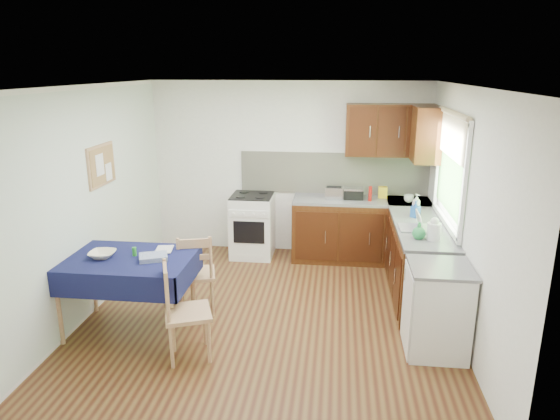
# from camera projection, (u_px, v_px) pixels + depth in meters

# --- Properties ---
(floor) EXTENTS (4.20, 4.20, 0.00)m
(floor) POSITION_uv_depth(u_px,v_px,m) (270.00, 314.00, 5.62)
(floor) COLOR #472213
(floor) RESTS_ON ground
(ceiling) EXTENTS (4.00, 4.20, 0.02)m
(ceiling) POSITION_uv_depth(u_px,v_px,m) (268.00, 86.00, 4.93)
(ceiling) COLOR white
(ceiling) RESTS_ON wall_back
(wall_back) EXTENTS (4.00, 0.02, 2.50)m
(wall_back) POSITION_uv_depth(u_px,v_px,m) (289.00, 169.00, 7.28)
(wall_back) COLOR white
(wall_back) RESTS_ON ground
(wall_front) EXTENTS (4.00, 0.02, 2.50)m
(wall_front) POSITION_uv_depth(u_px,v_px,m) (225.00, 293.00, 3.27)
(wall_front) COLOR white
(wall_front) RESTS_ON ground
(wall_left) EXTENTS (0.02, 4.20, 2.50)m
(wall_left) POSITION_uv_depth(u_px,v_px,m) (90.00, 202.00, 5.50)
(wall_left) COLOR silver
(wall_left) RESTS_ON ground
(wall_right) EXTENTS (0.02, 4.20, 2.50)m
(wall_right) POSITION_uv_depth(u_px,v_px,m) (465.00, 213.00, 5.05)
(wall_right) COLOR white
(wall_right) RESTS_ON ground
(base_cabinets) EXTENTS (1.90, 2.30, 0.86)m
(base_cabinets) POSITION_uv_depth(u_px,v_px,m) (385.00, 245.00, 6.55)
(base_cabinets) COLOR #351309
(base_cabinets) RESTS_ON ground
(worktop_back) EXTENTS (1.90, 0.60, 0.04)m
(worktop_back) POSITION_uv_depth(u_px,v_px,m) (361.00, 201.00, 6.97)
(worktop_back) COLOR slate
(worktop_back) RESTS_ON base_cabinets
(worktop_right) EXTENTS (0.60, 1.70, 0.04)m
(worktop_right) POSITION_uv_depth(u_px,v_px,m) (422.00, 227.00, 5.80)
(worktop_right) COLOR slate
(worktop_right) RESTS_ON base_cabinets
(worktop_corner) EXTENTS (0.60, 0.60, 0.04)m
(worktop_corner) POSITION_uv_depth(u_px,v_px,m) (409.00, 202.00, 6.90)
(worktop_corner) COLOR slate
(worktop_corner) RESTS_ON base_cabinets
(splashback) EXTENTS (2.70, 0.02, 0.60)m
(splashback) POSITION_uv_depth(u_px,v_px,m) (334.00, 173.00, 7.20)
(splashback) COLOR beige
(splashback) RESTS_ON wall_back
(upper_cabinets) EXTENTS (1.20, 0.85, 0.70)m
(upper_cabinets) POSITION_uv_depth(u_px,v_px,m) (400.00, 131.00, 6.65)
(upper_cabinets) COLOR #351309
(upper_cabinets) RESTS_ON wall_back
(stove) EXTENTS (0.60, 0.61, 0.92)m
(stove) POSITION_uv_depth(u_px,v_px,m) (252.00, 225.00, 7.26)
(stove) COLOR white
(stove) RESTS_ON ground
(window) EXTENTS (0.04, 1.48, 1.26)m
(window) POSITION_uv_depth(u_px,v_px,m) (451.00, 162.00, 5.61)
(window) COLOR #305C26
(window) RESTS_ON wall_right
(fridge) EXTENTS (0.58, 0.60, 0.89)m
(fridge) POSITION_uv_depth(u_px,v_px,m) (437.00, 309.00, 4.78)
(fridge) COLOR white
(fridge) RESTS_ON ground
(corkboard) EXTENTS (0.04, 0.62, 0.47)m
(corkboard) POSITION_uv_depth(u_px,v_px,m) (102.00, 165.00, 5.68)
(corkboard) COLOR #A57552
(corkboard) RESTS_ON wall_left
(dining_table) EXTENTS (1.35, 0.91, 0.82)m
(dining_table) POSITION_uv_depth(u_px,v_px,m) (126.00, 267.00, 5.09)
(dining_table) COLOR #0E1139
(dining_table) RESTS_ON ground
(chair_far) EXTENTS (0.51, 0.51, 0.94)m
(chair_far) POSITION_uv_depth(u_px,v_px,m) (196.00, 271.00, 5.52)
(chair_far) COLOR #A57552
(chair_far) RESTS_ON ground
(chair_near) EXTENTS (0.54, 0.54, 0.95)m
(chair_near) POSITION_uv_depth(u_px,v_px,m) (182.00, 309.00, 4.66)
(chair_near) COLOR #A57552
(chair_near) RESTS_ON ground
(toaster) EXTENTS (0.24, 0.15, 0.19)m
(toaster) POSITION_uv_depth(u_px,v_px,m) (334.00, 193.00, 6.95)
(toaster) COLOR silver
(toaster) RESTS_ON worktop_back
(sandwich_press) EXTENTS (0.27, 0.23, 0.16)m
(sandwich_press) POSITION_uv_depth(u_px,v_px,m) (354.00, 193.00, 6.99)
(sandwich_press) COLOR black
(sandwich_press) RESTS_ON worktop_back
(sauce_bottle) EXTENTS (0.05, 0.05, 0.21)m
(sauce_bottle) POSITION_uv_depth(u_px,v_px,m) (370.00, 194.00, 6.84)
(sauce_bottle) COLOR #B3150E
(sauce_bottle) RESTS_ON worktop_back
(yellow_packet) EXTENTS (0.13, 0.10, 0.16)m
(yellow_packet) POSITION_uv_depth(u_px,v_px,m) (383.00, 192.00, 7.02)
(yellow_packet) COLOR yellow
(yellow_packet) RESTS_ON worktop_back
(dish_rack) EXTENTS (0.44, 0.33, 0.21)m
(dish_rack) POSITION_uv_depth(u_px,v_px,m) (419.00, 227.00, 5.67)
(dish_rack) COLOR gray
(dish_rack) RESTS_ON worktop_right
(kettle) EXTENTS (0.15, 0.15, 0.25)m
(kettle) POSITION_uv_depth(u_px,v_px,m) (434.00, 230.00, 5.30)
(kettle) COLOR white
(kettle) RESTS_ON worktop_right
(cup) EXTENTS (0.16, 0.16, 0.10)m
(cup) POSITION_uv_depth(u_px,v_px,m) (409.00, 198.00, 6.80)
(cup) COLOR silver
(cup) RESTS_ON worktop_back
(soap_bottle_a) EXTENTS (0.15, 0.15, 0.28)m
(soap_bottle_a) POSITION_uv_depth(u_px,v_px,m) (416.00, 205.00, 6.15)
(soap_bottle_a) COLOR white
(soap_bottle_a) RESTS_ON worktop_right
(soap_bottle_b) EXTENTS (0.13, 0.13, 0.21)m
(soap_bottle_b) POSITION_uv_depth(u_px,v_px,m) (416.00, 209.00, 6.10)
(soap_bottle_b) COLOR #1D51AC
(soap_bottle_b) RESTS_ON worktop_right
(soap_bottle_c) EXTENTS (0.19, 0.19, 0.18)m
(soap_bottle_c) POSITION_uv_depth(u_px,v_px,m) (419.00, 231.00, 5.33)
(soap_bottle_c) COLOR #268B44
(soap_bottle_c) RESTS_ON worktop_right
(plate_bowl) EXTENTS (0.27, 0.27, 0.06)m
(plate_bowl) POSITION_uv_depth(u_px,v_px,m) (102.00, 254.00, 5.05)
(plate_bowl) COLOR #F4EAC8
(plate_bowl) RESTS_ON dining_table
(book) EXTENTS (0.21, 0.26, 0.02)m
(book) POSITION_uv_depth(u_px,v_px,m) (156.00, 250.00, 5.24)
(book) COLOR white
(book) RESTS_ON dining_table
(spice_jar) EXTENTS (0.04, 0.04, 0.09)m
(spice_jar) POSITION_uv_depth(u_px,v_px,m) (134.00, 252.00, 5.09)
(spice_jar) COLOR #268D29
(spice_jar) RESTS_ON dining_table
(tea_towel) EXTENTS (0.33, 0.30, 0.05)m
(tea_towel) POSITION_uv_depth(u_px,v_px,m) (153.00, 257.00, 5.00)
(tea_towel) COLOR navy
(tea_towel) RESTS_ON dining_table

